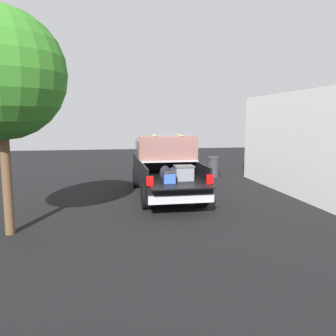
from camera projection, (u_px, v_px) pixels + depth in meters
The scene contains 5 objects.
ground_plane at pixel (165, 195), 12.59m from camera, with size 40.00×40.00×0.00m, color black.
pickup_truck at pixel (163, 167), 12.82m from camera, with size 6.05×2.06×2.23m.
building_facade at pixel (296, 144), 12.32m from camera, with size 8.48×0.36×3.75m, color white.
tree_background at pixel (0, 75), 7.83m from camera, with size 3.01×3.01×5.29m.
trash_can at pixel (213, 167), 16.55m from camera, with size 0.60×0.60×0.98m.
Camera 1 is at (-12.15, 2.05, 2.77)m, focal length 36.79 mm.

